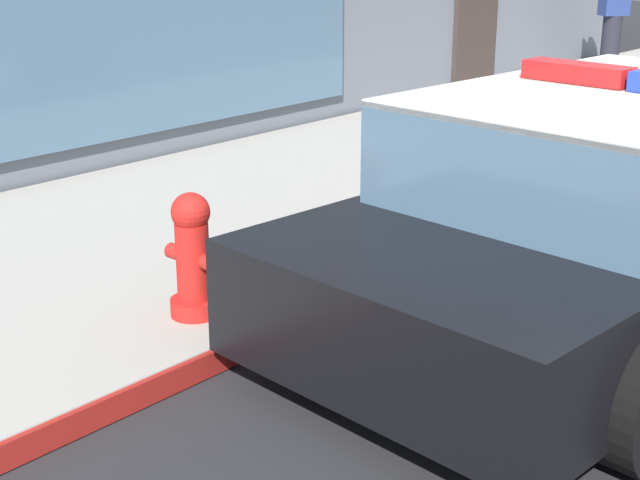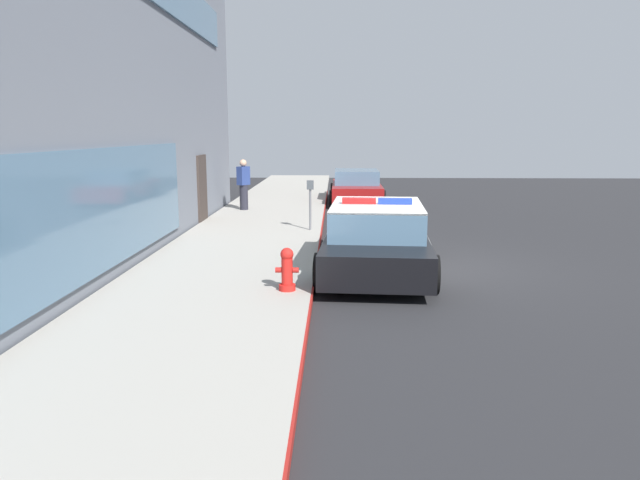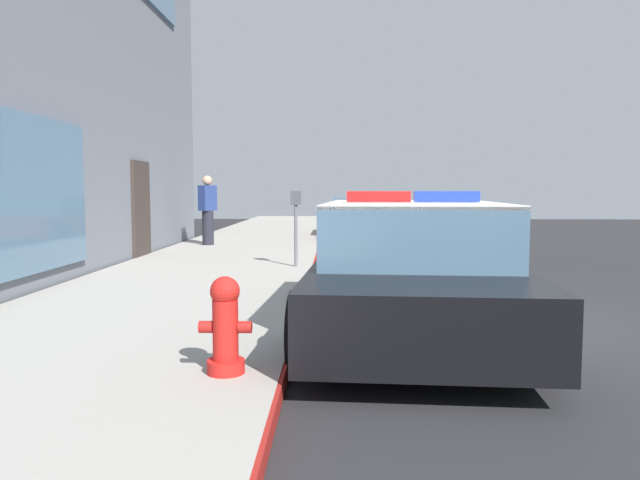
# 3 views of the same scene
# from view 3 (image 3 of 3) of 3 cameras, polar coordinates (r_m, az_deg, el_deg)

# --- Properties ---
(ground) EXTENTS (48.00, 48.00, 0.00)m
(ground) POSITION_cam_3_polar(r_m,az_deg,el_deg) (7.38, 15.14, -7.17)
(ground) COLOR #262628
(sidewalk) EXTENTS (48.00, 3.58, 0.15)m
(sidewalk) POSITION_cam_3_polar(r_m,az_deg,el_deg) (7.48, -15.76, -6.43)
(sidewalk) COLOR #A39E93
(sidewalk) RESTS_ON ground
(curb_red_paint) EXTENTS (28.80, 0.04, 0.14)m
(curb_red_paint) POSITION_cam_3_polar(r_m,az_deg,el_deg) (7.16, -1.72, -6.74)
(curb_red_paint) COLOR maroon
(curb_red_paint) RESTS_ON ground
(police_cruiser) EXTENTS (5.21, 2.43, 1.49)m
(police_cruiser) POSITION_cam_3_polar(r_m,az_deg,el_deg) (6.51, 8.62, -2.55)
(police_cruiser) COLOR black
(police_cruiser) RESTS_ON ground
(fire_hydrant) EXTENTS (0.34, 0.39, 0.73)m
(fire_hydrant) POSITION_cam_3_polar(r_m,az_deg,el_deg) (4.52, -9.00, -8.13)
(fire_hydrant) COLOR red
(fire_hydrant) RESTS_ON sidewalk
(car_down_street) EXTENTS (4.61, 2.10, 1.29)m
(car_down_street) POSITION_cam_3_polar(r_m,az_deg,el_deg) (18.18, 3.98, 2.04)
(car_down_street) COLOR maroon
(car_down_street) RESTS_ON ground
(pedestrian_on_sidewalk) EXTENTS (0.48, 0.44, 1.71)m
(pedestrian_on_sidewalk) POSITION_cam_3_polar(r_m,az_deg,el_deg) (15.03, -10.67, 2.83)
(pedestrian_on_sidewalk) COLOR #23232D
(pedestrian_on_sidewalk) RESTS_ON sidewalk
(parking_meter) EXTENTS (0.12, 0.18, 1.34)m
(parking_meter) POSITION_cam_3_polar(r_m,az_deg,el_deg) (10.56, -2.33, 2.47)
(parking_meter) COLOR slate
(parking_meter) RESTS_ON sidewalk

